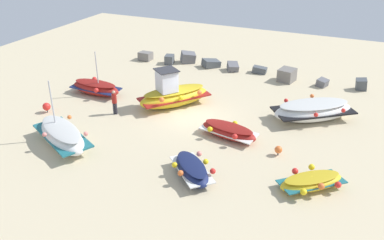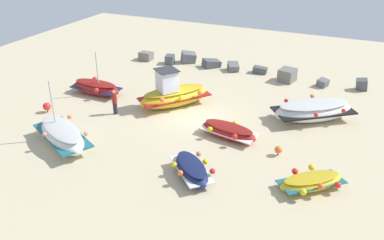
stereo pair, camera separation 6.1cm
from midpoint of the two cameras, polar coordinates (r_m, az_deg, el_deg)
name	(u,v)px [view 2 (the right image)]	position (r m, az deg, el deg)	size (l,w,h in m)	color
ground_plane	(193,116)	(26.86, 0.14, 0.51)	(48.13, 48.13, 0.00)	beige
fishing_boat_0	(228,131)	(24.23, 5.13, -1.54)	(3.72, 1.99, 0.86)	maroon
fishing_boat_1	(62,135)	(24.38, -17.43, -2.02)	(4.99, 3.75, 3.68)	white
fishing_boat_2	(96,88)	(30.83, -13.08, 4.38)	(3.94, 1.96, 3.30)	maroon
fishing_boat_3	(192,169)	(20.61, 0.03, -6.82)	(3.11, 3.08, 0.87)	navy
fishing_boat_4	(311,182)	(20.67, 16.24, -8.19)	(3.32, 3.17, 0.81)	gold
fishing_boat_5	(173,94)	(28.07, -2.52, 3.56)	(4.45, 5.05, 2.69)	gold
fishing_boat_6	(313,110)	(27.28, 16.49, 1.28)	(5.41, 4.82, 1.25)	white
person_walking	(115,101)	(27.27, -10.60, 2.65)	(0.32, 0.32, 1.66)	#2D2D38
breakwater_rocks	(230,66)	(35.04, 5.26, 7.41)	(19.31, 2.63, 1.15)	slate
mooring_buoy_0	(278,150)	(22.90, 11.92, -4.05)	(0.42, 0.42, 0.56)	#3F3F42
mooring_buoy_1	(47,106)	(28.89, -19.37, 1.77)	(0.52, 0.52, 0.68)	#3F3F42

